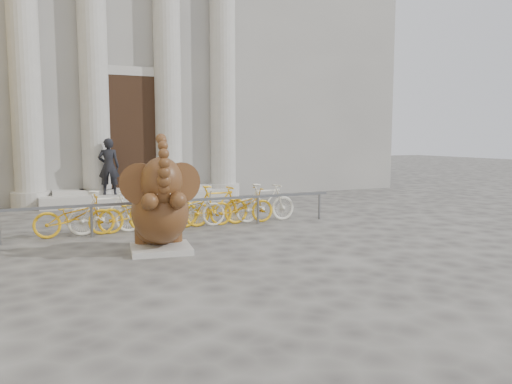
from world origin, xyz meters
name	(u,v)px	position (x,y,z in m)	size (l,w,h in m)	color
ground	(255,274)	(0.00, 0.00, 0.00)	(80.00, 80.00, 0.00)	#474442
classical_building	(107,46)	(0.00, 14.93, 5.98)	(22.00, 10.70, 12.00)	gray
entrance_steps	(137,198)	(0.00, 9.40, 0.18)	(6.00, 1.20, 0.36)	#A8A59E
elephant_statue	(160,210)	(-1.01, 2.12, 0.81)	(1.48, 1.71, 2.23)	#A8A59E
bike_rack	(177,208)	(-0.05, 4.39, 0.50)	(8.00, 0.53, 1.00)	slate
pedestrian	(109,166)	(-0.92, 9.15, 1.25)	(0.65, 0.43, 1.79)	black
balustrade_post	(175,179)	(1.20, 9.10, 0.77)	(0.37, 0.37, 0.90)	#A8A59E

